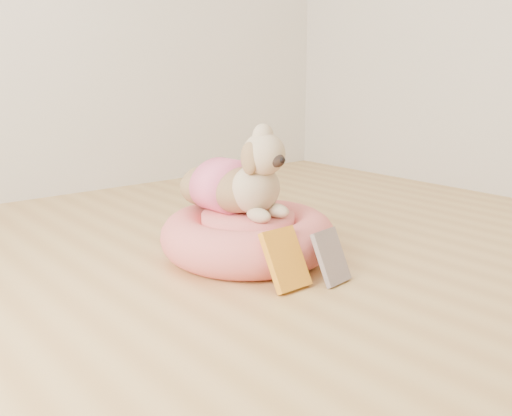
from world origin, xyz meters
TOP-DOWN VIEW (x-y plane):
  - floor at (0.00, 0.00)m, footprint 4.50×4.50m
  - pet_bed at (0.17, 0.69)m, footprint 0.69×0.69m
  - dog at (0.15, 0.72)m, footprint 0.39×0.53m
  - book_yellow at (0.07, 0.35)m, footprint 0.14×0.13m
  - book_white at (0.22, 0.29)m, footprint 0.14×0.11m

SIDE VIEW (x-z plane):
  - floor at x=0.00m, z-range 0.00..0.00m
  - pet_bed at x=0.17m, z-range 0.00..0.17m
  - book_white at x=0.22m, z-range 0.00..0.18m
  - book_yellow at x=0.07m, z-range 0.00..0.20m
  - dog at x=0.15m, z-range 0.18..0.54m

